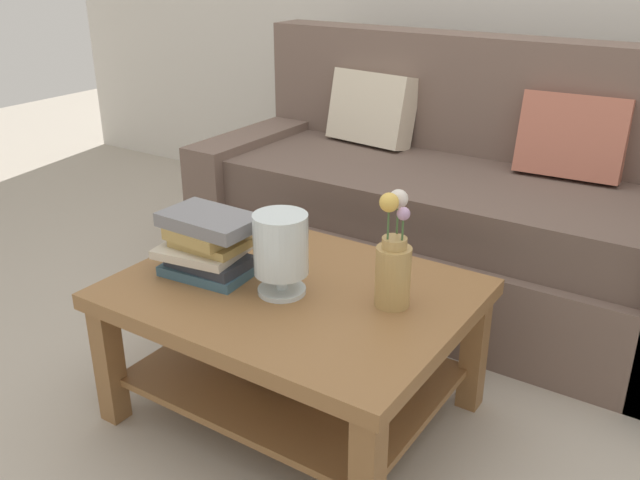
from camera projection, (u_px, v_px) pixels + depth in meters
ground_plane at (360, 379)px, 2.42m from camera, size 10.00×10.00×0.00m
couch at (450, 211)px, 2.92m from camera, size 2.11×0.90×1.06m
coffee_table at (293, 324)px, 2.13m from camera, size 1.04×0.80×0.46m
book_stack_main at (208, 245)px, 2.12m from camera, size 0.32×0.25×0.20m
glass_hurricane_vase at (281, 248)px, 1.98m from camera, size 0.16×0.16×0.25m
flower_pitcher at (393, 263)px, 1.92m from camera, size 0.10×0.11×0.34m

